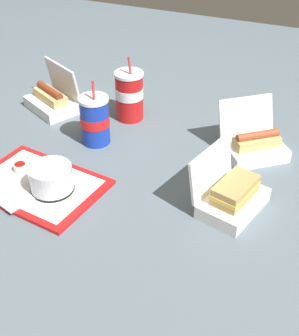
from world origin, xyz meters
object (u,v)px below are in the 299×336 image
Objects in this scene: food_tray at (38,185)px; clamshell_hotdog_right at (254,144)px; soda_cup_front at (95,120)px; soda_cup_back at (129,95)px; clamshell_sandwich_front at (231,195)px; plastic_fork at (38,169)px; ketchup_cup at (20,167)px; cake_container at (51,179)px; clamshell_hotdog_back at (53,99)px.

clamshell_hotdog_right is (0.54, 0.42, 0.03)m from food_tray.
soda_cup_back is at bearing 80.03° from soda_cup_front.
soda_cup_back reaches higher than clamshell_hotdog_right.
plastic_fork is at bearing -172.47° from clamshell_sandwich_front.
clamshell_hotdog_right is 1.12× the size of clamshell_sandwich_front.
clamshell_hotdog_right is at bearing -7.54° from soda_cup_back.
plastic_fork reaches higher than food_tray.
soda_cup_back is (0.11, 0.42, 0.08)m from plastic_fork.
soda_cup_front is (0.12, 0.25, 0.06)m from ketchup_cup.
food_tray is 0.49m from soda_cup_back.
clamshell_hotdog_right is at bearing 41.24° from cake_container.
ketchup_cup is 0.41m from clamshell_hotdog_back.
soda_cup_front reaches higher than clamshell_sandwich_front.
clamshell_hotdog_right is 0.47m from soda_cup_back.
plastic_fork is at bearing -104.34° from soda_cup_back.
soda_cup_back reaches higher than soda_cup_front.
plastic_fork is 0.58m from clamshell_sandwich_front.
ketchup_cup is at bearing -121.50° from plastic_fork.
food_tray is 1.69× the size of soda_cup_back.
clamshell_hotdog_back is (-0.22, 0.42, 0.03)m from food_tray.
ketchup_cup is 0.18× the size of soda_cup_front.
clamshell_hotdog_right reaches higher than food_tray.
food_tray is 3.22× the size of cake_container.
plastic_fork is at bearing -63.65° from clamshell_hotdog_back.
clamshell_sandwich_front is at bearing 13.69° from food_tray.
soda_cup_back reaches higher than clamshell_hotdog_back.
clamshell_hotdog_back reaches higher than food_tray.
soda_cup_back is at bearing 172.46° from clamshell_hotdog_right.
clamshell_sandwich_front reaches higher than food_tray.
food_tray is at bearing -62.55° from clamshell_hotdog_back.
cake_container is 0.51m from clamshell_hotdog_back.
cake_container is 0.50m from clamshell_sandwich_front.
clamshell_hotdog_right is at bearing 31.71° from ketchup_cup.
plastic_fork is 0.25m from soda_cup_front.
food_tray is 1.57× the size of clamshell_hotdog_right.
soda_cup_front reaches higher than cake_container.
soda_cup_front is (-0.02, 0.29, 0.03)m from cake_container.
soda_cup_back is at bearing 107.60° from plastic_fork.
food_tray is at bearing 173.01° from cake_container.
soda_cup_front reaches higher than clamshell_hotdog_right.
plastic_fork is (0.05, 0.02, -0.01)m from ketchup_cup.
ketchup_cup is (-0.08, 0.03, 0.02)m from food_tray.
food_tray is at bearing -166.31° from clamshell_sandwich_front.
cake_container is 0.53× the size of clamshell_hotdog_back.
soda_cup_back is at bearing 143.58° from clamshell_sandwich_front.
clamshell_sandwich_front is (0.54, 0.13, 0.04)m from food_tray.
clamshell_sandwich_front is 0.97× the size of soda_cup_back.
clamshell_sandwich_front is at bearing -36.42° from soda_cup_back.
cake_container is 1.13× the size of plastic_fork.
cake_container is 0.53× the size of soda_cup_back.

